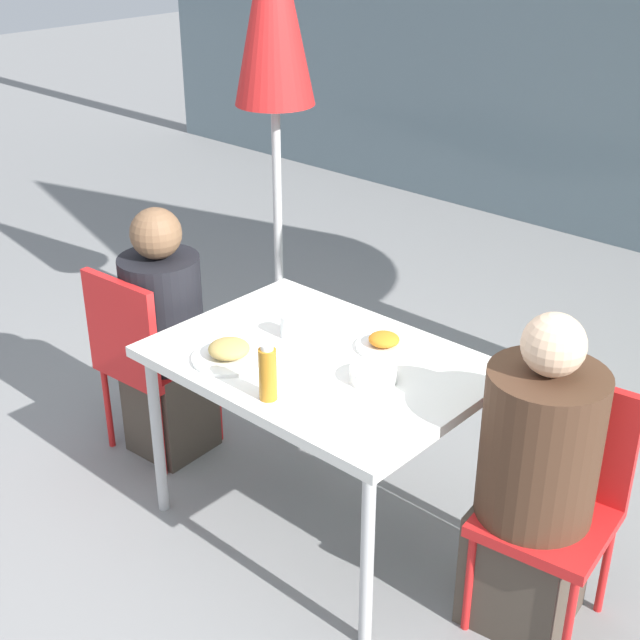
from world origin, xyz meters
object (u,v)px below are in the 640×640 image
(person_left, at_px, (165,342))
(chair_right, at_px, (558,488))
(closed_umbrella, at_px, (273,26))
(chair_left, at_px, (143,351))
(salad_bowl, at_px, (373,375))
(bottle, at_px, (268,373))
(drinking_cup, at_px, (291,326))
(person_right, at_px, (535,488))

(person_left, distance_m, chair_right, 1.73)
(person_left, distance_m, closed_umbrella, 1.51)
(closed_umbrella, bearing_deg, chair_left, -78.25)
(chair_left, xyz_separation_m, salad_bowl, (1.12, 0.13, 0.26))
(chair_right, bearing_deg, salad_bowl, 9.81)
(closed_umbrella, relative_size, bottle, 11.15)
(bottle, bearing_deg, drinking_cup, 124.42)
(person_right, height_order, salad_bowl, person_right)
(chair_left, height_order, drinking_cup, chair_left)
(salad_bowl, bearing_deg, person_left, -177.46)
(person_left, xyz_separation_m, bottle, (0.90, -0.27, 0.31))
(person_right, xyz_separation_m, drinking_cup, (-1.03, -0.05, 0.25))
(closed_umbrella, xyz_separation_m, bottle, (1.15, -1.22, -0.84))
(chair_left, relative_size, drinking_cup, 9.82)
(person_left, height_order, chair_right, person_left)
(closed_umbrella, bearing_deg, person_left, -74.68)
(chair_left, height_order, salad_bowl, chair_left)
(chair_left, distance_m, person_right, 1.73)
(chair_left, bearing_deg, drinking_cup, 11.45)
(chair_right, relative_size, person_right, 0.75)
(person_right, bearing_deg, chair_right, -121.90)
(person_left, bearing_deg, closed_umbrella, 101.88)
(person_right, relative_size, bottle, 5.72)
(drinking_cup, bearing_deg, chair_right, 7.40)
(chair_right, distance_m, bottle, 1.02)
(closed_umbrella, distance_m, salad_bowl, 1.85)
(chair_left, distance_m, drinking_cup, 0.77)
(person_right, distance_m, drinking_cup, 1.06)
(bottle, xyz_separation_m, salad_bowl, (0.18, 0.32, -0.07))
(person_left, relative_size, drinking_cup, 12.78)
(closed_umbrella, relative_size, drinking_cup, 25.54)
(closed_umbrella, distance_m, drinking_cup, 1.53)
(drinking_cup, xyz_separation_m, salad_bowl, (0.44, -0.05, -0.02))
(closed_umbrella, height_order, drinking_cup, closed_umbrella)
(chair_left, relative_size, person_right, 0.75)
(chair_right, xyz_separation_m, salad_bowl, (-0.63, -0.19, 0.26))
(person_left, bearing_deg, person_right, 1.77)
(person_left, height_order, drinking_cup, person_left)
(drinking_cup, relative_size, salad_bowl, 0.54)
(closed_umbrella, bearing_deg, drinking_cup, -43.18)
(chair_left, xyz_separation_m, closed_umbrella, (-0.21, 1.03, 1.18))
(chair_left, bearing_deg, bottle, -14.73)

